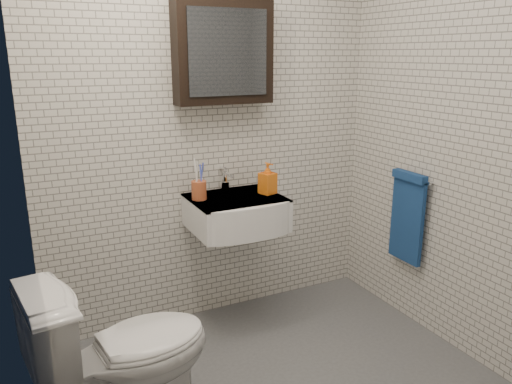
{
  "coord_description": "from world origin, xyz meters",
  "views": [
    {
      "loc": [
        -1.14,
        -1.9,
        1.69
      ],
      "look_at": [
        0.03,
        0.45,
        0.97
      ],
      "focal_mm": 35.0,
      "sensor_mm": 36.0,
      "label": 1
    }
  ],
  "objects": [
    {
      "name": "toilet",
      "position": [
        -0.8,
        0.11,
        0.4
      ],
      "size": [
        0.84,
        0.56,
        0.8
      ],
      "primitive_type": "imported",
      "rotation": [
        0.0,
        0.0,
        1.72
      ],
      "color": "white",
      "rests_on": "ground"
    },
    {
      "name": "toothbrush_cup",
      "position": [
        -0.16,
        0.83,
        0.91
      ],
      "size": [
        0.1,
        0.1,
        0.25
      ],
      "rotation": [
        0.0,
        0.0,
        0.12
      ],
      "color": "#AF502B",
      "rests_on": "washbasin"
    },
    {
      "name": "faucet",
      "position": [
        0.05,
        0.93,
        0.92
      ],
      "size": [
        0.06,
        0.2,
        0.15
      ],
      "color": "silver",
      "rests_on": "washbasin"
    },
    {
      "name": "towel_rail",
      "position": [
        1.04,
        0.35,
        0.72
      ],
      "size": [
        0.09,
        0.3,
        0.58
      ],
      "color": "silver",
      "rests_on": "room_shell"
    },
    {
      "name": "soap_bottle",
      "position": [
        0.26,
        0.76,
        0.95
      ],
      "size": [
        0.11,
        0.11,
        0.2
      ],
      "primitive_type": "imported",
      "rotation": [
        0.0,
        0.0,
        0.28
      ],
      "color": "orange",
      "rests_on": "washbasin"
    },
    {
      "name": "mirror_cabinet",
      "position": [
        0.05,
        0.93,
        1.7
      ],
      "size": [
        0.6,
        0.15,
        0.6
      ],
      "color": "black",
      "rests_on": "room_shell"
    },
    {
      "name": "washbasin",
      "position": [
        0.05,
        0.73,
        0.76
      ],
      "size": [
        0.55,
        0.5,
        0.2
      ],
      "color": "white",
      "rests_on": "room_shell"
    },
    {
      "name": "room_shell",
      "position": [
        0.0,
        0.0,
        1.47
      ],
      "size": [
        2.22,
        2.02,
        2.51
      ],
      "color": "silver",
      "rests_on": "ground"
    }
  ]
}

